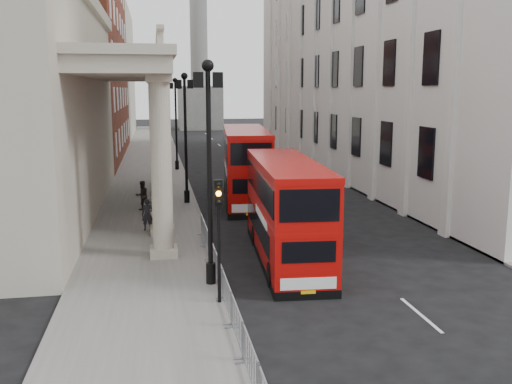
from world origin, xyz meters
TOP-DOWN VIEW (x-y plane):
  - ground at (0.00, 0.00)m, footprint 260.00×260.00m
  - sidewalk_west at (-3.00, 30.00)m, footprint 6.00×140.00m
  - sidewalk_east at (13.50, 30.00)m, footprint 3.00×140.00m
  - kerb at (-0.05, 30.00)m, footprint 0.20×140.00m
  - portico_building at (-10.50, 18.00)m, footprint 9.00×28.00m
  - brick_building at (-10.50, 48.00)m, footprint 9.00×32.00m
  - west_building_far at (-10.50, 80.00)m, footprint 9.00×30.00m
  - east_building at (16.00, 32.00)m, footprint 8.00×55.00m
  - monument_column at (6.00, 92.00)m, footprint 8.00×8.00m
  - lamp_post_south at (-0.60, 4.00)m, footprint 1.05×0.44m
  - lamp_post_mid at (-0.60, 20.00)m, footprint 1.05×0.44m
  - lamp_post_north at (-0.60, 36.00)m, footprint 1.05×0.44m
  - traffic_light at (-0.50, 1.98)m, footprint 0.28×0.33m
  - crowd_barriers at (-0.35, 2.23)m, footprint 0.50×18.75m
  - bus_near at (3.00, 6.95)m, footprint 3.12×10.29m
  - bus_far at (3.34, 20.32)m, footprint 3.83×11.43m
  - pedestrian_a at (-3.04, 12.89)m, footprint 0.68×0.52m
  - pedestrian_b at (-3.42, 18.28)m, footprint 1.08×1.01m
  - pedestrian_c at (-2.21, 23.15)m, footprint 1.11×1.01m

SIDE VIEW (x-z plane):
  - ground at x=0.00m, z-range 0.00..0.00m
  - sidewalk_west at x=-3.00m, z-range 0.00..0.12m
  - sidewalk_east at x=13.50m, z-range 0.00..0.12m
  - kerb at x=-0.05m, z-range 0.00..0.14m
  - crowd_barriers at x=-0.35m, z-range 0.12..1.22m
  - pedestrian_a at x=-3.04m, z-range 0.12..1.79m
  - pedestrian_b at x=-3.42m, z-range 0.12..1.90m
  - pedestrian_c at x=-2.21m, z-range 0.12..2.03m
  - bus_near at x=3.00m, z-range 0.10..4.48m
  - bus_far at x=3.34m, z-range 0.11..4.95m
  - traffic_light at x=-0.50m, z-range 0.96..5.26m
  - lamp_post_south at x=-0.60m, z-range 0.75..9.07m
  - lamp_post_mid at x=-0.60m, z-range 0.75..9.07m
  - lamp_post_north at x=-0.60m, z-range 0.75..9.07m
  - portico_building at x=-10.50m, z-range 0.00..12.00m
  - west_building_far at x=-10.50m, z-range 0.00..20.00m
  - brick_building at x=-10.50m, z-range 0.00..22.00m
  - east_building at x=16.00m, z-range 0.00..25.00m
  - monument_column at x=6.00m, z-range -11.12..43.08m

